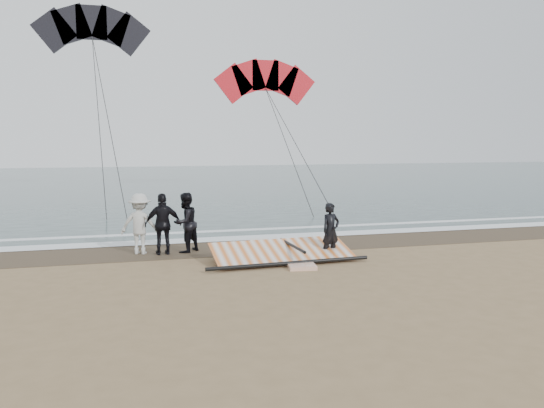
{
  "coord_description": "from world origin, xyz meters",
  "views": [
    {
      "loc": [
        -3.91,
        -12.69,
        3.57
      ],
      "look_at": [
        0.15,
        3.0,
        1.6
      ],
      "focal_mm": 35.0,
      "sensor_mm": 36.0,
      "label": 1
    }
  ],
  "objects_px": {
    "board_white": "(296,258)",
    "sail_rig": "(279,253)",
    "man_main": "(331,231)",
    "board_cream": "(258,246)"
  },
  "relations": [
    {
      "from": "board_white",
      "to": "board_cream",
      "type": "relative_size",
      "value": 1.19
    },
    {
      "from": "board_white",
      "to": "board_cream",
      "type": "bearing_deg",
      "value": 114.98
    },
    {
      "from": "board_white",
      "to": "sail_rig",
      "type": "bearing_deg",
      "value": 171.03
    },
    {
      "from": "board_cream",
      "to": "board_white",
      "type": "bearing_deg",
      "value": -56.51
    },
    {
      "from": "man_main",
      "to": "board_cream",
      "type": "xyz_separation_m",
      "value": [
        -1.77,
        2.09,
        -0.8
      ]
    },
    {
      "from": "man_main",
      "to": "sail_rig",
      "type": "xyz_separation_m",
      "value": [
        -1.57,
        0.15,
        -0.65
      ]
    },
    {
      "from": "man_main",
      "to": "sail_rig",
      "type": "distance_m",
      "value": 1.71
    },
    {
      "from": "man_main",
      "to": "board_cream",
      "type": "bearing_deg",
      "value": 112.4
    },
    {
      "from": "man_main",
      "to": "board_cream",
      "type": "height_order",
      "value": "man_main"
    },
    {
      "from": "man_main",
      "to": "board_white",
      "type": "xyz_separation_m",
      "value": [
        -1.1,
        0.01,
        -0.79
      ]
    }
  ]
}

